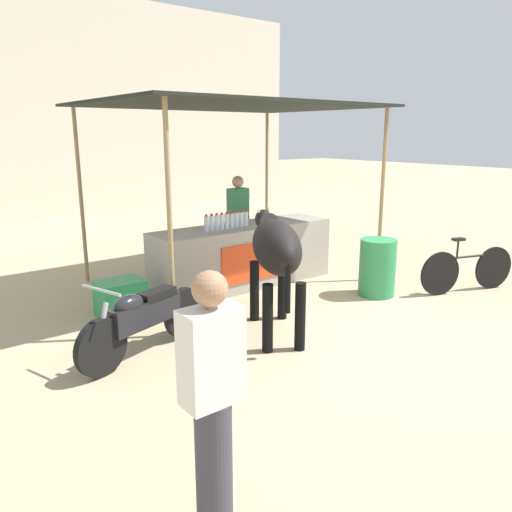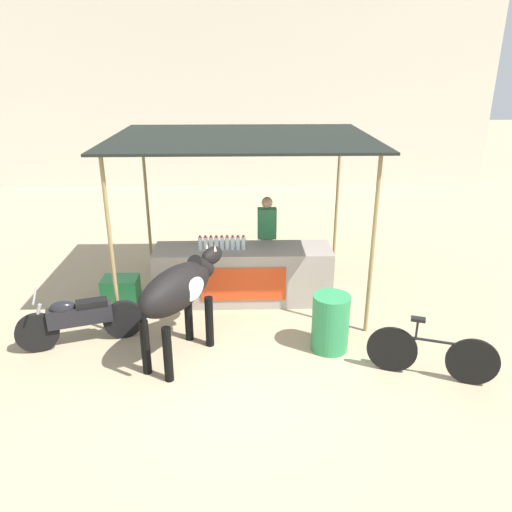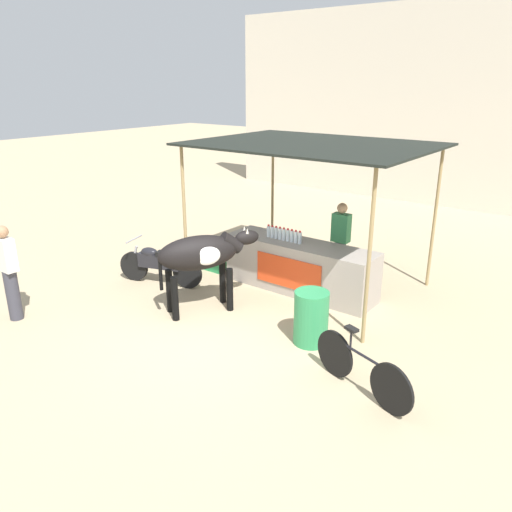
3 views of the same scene
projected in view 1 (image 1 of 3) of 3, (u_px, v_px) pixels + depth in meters
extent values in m
plane|color=tan|center=(348.00, 325.00, 6.28)|extent=(60.00, 60.00, 0.00)
cube|color=beige|center=(56.00, 106.00, 13.89)|extent=(16.00, 0.50, 6.14)
cube|color=#9E9389|center=(244.00, 255.00, 7.85)|extent=(3.00, 0.80, 0.96)
cube|color=red|center=(260.00, 260.00, 7.53)|extent=(1.40, 0.02, 0.58)
cube|color=black|center=(231.00, 105.00, 7.53)|extent=(4.20, 3.20, 0.04)
cylinder|color=#997F51|center=(170.00, 222.00, 5.63)|extent=(0.06, 0.06, 2.76)
cylinder|color=#997F51|center=(382.00, 196.00, 7.89)|extent=(0.06, 0.06, 2.76)
cylinder|color=#997F51|center=(81.00, 197.00, 7.83)|extent=(0.06, 0.06, 2.76)
cylinder|color=#997F51|center=(267.00, 182.00, 10.09)|extent=(0.06, 0.06, 2.76)
cylinder|color=silver|center=(206.00, 224.00, 7.24)|extent=(0.07, 0.07, 0.22)
cylinder|color=red|center=(206.00, 215.00, 7.21)|extent=(0.04, 0.04, 0.03)
cylinder|color=silver|center=(212.00, 223.00, 7.30)|extent=(0.07, 0.07, 0.22)
cylinder|color=red|center=(212.00, 215.00, 7.26)|extent=(0.04, 0.04, 0.03)
cylinder|color=silver|center=(217.00, 223.00, 7.35)|extent=(0.07, 0.07, 0.22)
cylinder|color=red|center=(217.00, 214.00, 7.32)|extent=(0.04, 0.04, 0.03)
cylinder|color=silver|center=(222.00, 222.00, 7.40)|extent=(0.07, 0.07, 0.22)
cylinder|color=red|center=(222.00, 214.00, 7.37)|extent=(0.04, 0.04, 0.03)
cylinder|color=silver|center=(227.00, 221.00, 7.46)|extent=(0.07, 0.07, 0.22)
cylinder|color=red|center=(227.00, 213.00, 7.43)|extent=(0.04, 0.04, 0.03)
cylinder|color=silver|center=(232.00, 221.00, 7.51)|extent=(0.07, 0.07, 0.22)
cylinder|color=red|center=(232.00, 212.00, 7.48)|extent=(0.04, 0.04, 0.03)
cylinder|color=silver|center=(237.00, 220.00, 7.56)|extent=(0.07, 0.07, 0.22)
cylinder|color=red|center=(236.00, 212.00, 7.53)|extent=(0.04, 0.04, 0.03)
cylinder|color=silver|center=(241.00, 219.00, 7.62)|extent=(0.07, 0.07, 0.22)
cylinder|color=red|center=(241.00, 211.00, 7.59)|extent=(0.04, 0.04, 0.03)
cylinder|color=silver|center=(246.00, 219.00, 7.67)|extent=(0.07, 0.07, 0.22)
cylinder|color=red|center=(246.00, 211.00, 7.64)|extent=(0.04, 0.04, 0.03)
cylinder|color=#383842|center=(238.00, 246.00, 8.69)|extent=(0.22, 0.22, 0.88)
cube|color=#337F4C|center=(238.00, 205.00, 8.52)|extent=(0.34, 0.20, 0.56)
sphere|color=tan|center=(238.00, 182.00, 8.43)|extent=(0.20, 0.20, 0.20)
cube|color=#268C4C|center=(121.00, 298.00, 6.57)|extent=(0.60, 0.44, 0.48)
cylinder|color=#2D8C51|center=(377.00, 267.00, 7.36)|extent=(0.53, 0.53, 0.85)
ellipsoid|color=black|center=(276.00, 246.00, 5.77)|extent=(1.14, 1.47, 0.60)
cylinder|color=black|center=(254.00, 291.00, 6.38)|extent=(0.12, 0.12, 0.78)
cylinder|color=black|center=(282.00, 290.00, 6.43)|extent=(0.12, 0.12, 0.78)
cylinder|color=black|center=(268.00, 318.00, 5.44)|extent=(0.12, 0.12, 0.78)
cylinder|color=black|center=(300.00, 317.00, 5.49)|extent=(0.12, 0.12, 0.78)
cylinder|color=black|center=(267.00, 228.00, 6.31)|extent=(0.43, 0.51, 0.41)
ellipsoid|color=black|center=(264.00, 219.00, 6.59)|extent=(0.41, 0.49, 0.26)
cone|color=beige|center=(259.00, 209.00, 6.52)|extent=(0.05, 0.05, 0.10)
cone|color=beige|center=(269.00, 209.00, 6.54)|extent=(0.05, 0.05, 0.10)
cylinder|color=black|center=(288.00, 286.00, 5.19)|extent=(0.06, 0.06, 0.60)
ellipsoid|color=silver|center=(293.00, 244.00, 5.89)|extent=(0.30, 0.43, 0.32)
cylinder|color=black|center=(101.00, 348.00, 4.91)|extent=(0.60, 0.26, 0.60)
cylinder|color=black|center=(184.00, 312.00, 5.87)|extent=(0.60, 0.26, 0.60)
cube|color=black|center=(145.00, 313.00, 5.35)|extent=(0.91, 0.44, 0.28)
ellipsoid|color=black|center=(129.00, 304.00, 5.14)|extent=(0.40, 0.30, 0.20)
cube|color=black|center=(157.00, 294.00, 5.46)|extent=(0.47, 0.30, 0.10)
cylinder|color=#99999E|center=(101.00, 290.00, 4.81)|extent=(0.19, 0.53, 0.03)
cylinder|color=#99999E|center=(101.00, 328.00, 4.88)|extent=(0.21, 0.11, 0.49)
cylinder|color=black|center=(493.00, 268.00, 7.70)|extent=(0.64, 0.25, 0.66)
cylinder|color=black|center=(440.00, 274.00, 7.38)|extent=(0.64, 0.25, 0.66)
cylinder|color=black|center=(469.00, 257.00, 7.48)|extent=(0.82, 0.31, 0.04)
cylinder|color=black|center=(458.00, 250.00, 7.38)|extent=(0.03, 0.03, 0.28)
cube|color=black|center=(459.00, 239.00, 7.35)|extent=(0.20, 0.15, 0.04)
cylinder|color=#383842|center=(214.00, 469.00, 2.93)|extent=(0.22, 0.22, 0.88)
cube|color=silver|center=(211.00, 356.00, 2.75)|extent=(0.34, 0.20, 0.56)
sphere|color=#A87A56|center=(210.00, 289.00, 2.66)|extent=(0.20, 0.20, 0.20)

